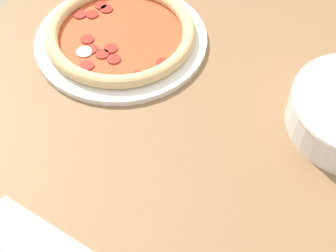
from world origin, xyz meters
TOP-DOWN VIEW (x-y plane):
  - ground_plane at (0.00, 0.00)m, footprint 8.00×8.00m
  - dining_table at (0.00, 0.00)m, footprint 1.36×0.98m
  - pizza at (-0.03, -0.20)m, footprint 0.34×0.34m

SIDE VIEW (x-z plane):
  - ground_plane at x=0.00m, z-range 0.00..0.00m
  - dining_table at x=0.00m, z-range 0.28..1.01m
  - pizza at x=-0.03m, z-range 0.73..0.77m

